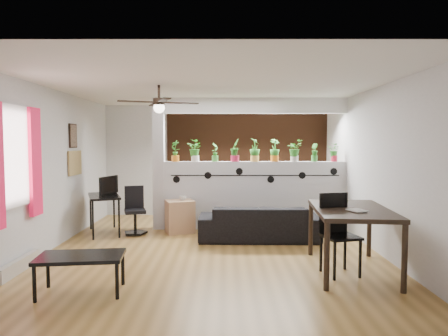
# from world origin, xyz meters

# --- Properties ---
(room_shell) EXTENTS (6.30, 7.10, 2.90)m
(room_shell) POSITION_xyz_m (0.00, 0.00, 1.30)
(room_shell) COLOR olive
(room_shell) RESTS_ON ground
(partition_wall) EXTENTS (3.60, 0.18, 1.35)m
(partition_wall) POSITION_xyz_m (0.80, 1.50, 0.68)
(partition_wall) COLOR #BCBCC1
(partition_wall) RESTS_ON ground
(ceiling_header) EXTENTS (3.60, 0.18, 0.30)m
(ceiling_header) POSITION_xyz_m (0.80, 1.50, 2.45)
(ceiling_header) COLOR silver
(ceiling_header) RESTS_ON room_shell
(pier_column) EXTENTS (0.22, 0.20, 2.60)m
(pier_column) POSITION_xyz_m (-1.11, 1.50, 1.30)
(pier_column) COLOR #BCBCC1
(pier_column) RESTS_ON ground
(brick_panel) EXTENTS (3.90, 0.05, 2.60)m
(brick_panel) POSITION_xyz_m (0.80, 2.97, 1.30)
(brick_panel) COLOR #9D532D
(brick_panel) RESTS_ON ground
(vine_decal) EXTENTS (3.31, 0.01, 0.30)m
(vine_decal) POSITION_xyz_m (0.80, 1.40, 1.08)
(vine_decal) COLOR black
(vine_decal) RESTS_ON partition_wall
(window_assembly) EXTENTS (0.09, 1.30, 1.55)m
(window_assembly) POSITION_xyz_m (-2.56, -1.20, 1.51)
(window_assembly) COLOR white
(window_assembly) RESTS_ON room_shell
(baseboard_heater) EXTENTS (0.08, 1.00, 0.18)m
(baseboard_heater) POSITION_xyz_m (-2.54, -1.20, 0.09)
(baseboard_heater) COLOR beige
(baseboard_heater) RESTS_ON ground
(corkboard) EXTENTS (0.03, 0.60, 0.45)m
(corkboard) POSITION_xyz_m (-2.58, 0.95, 1.35)
(corkboard) COLOR #987C49
(corkboard) RESTS_ON room_shell
(framed_art) EXTENTS (0.03, 0.34, 0.44)m
(framed_art) POSITION_xyz_m (-2.58, 0.90, 1.85)
(framed_art) COLOR #8C7259
(framed_art) RESTS_ON room_shell
(ceiling_fan) EXTENTS (1.19, 1.19, 0.43)m
(ceiling_fan) POSITION_xyz_m (-0.80, -0.30, 2.31)
(ceiling_fan) COLOR black
(ceiling_fan) RESTS_ON room_shell
(potted_plant_0) EXTENTS (0.27, 0.28, 0.42)m
(potted_plant_0) POSITION_xyz_m (-0.78, 1.50, 1.58)
(potted_plant_0) COLOR orange
(potted_plant_0) RESTS_ON partition_wall
(potted_plant_1) EXTENTS (0.29, 0.28, 0.44)m
(potted_plant_1) POSITION_xyz_m (-0.38, 1.50, 1.58)
(potted_plant_1) COLOR white
(potted_plant_1) RESTS_ON partition_wall
(potted_plant_2) EXTENTS (0.21, 0.23, 0.37)m
(potted_plant_2) POSITION_xyz_m (0.01, 1.50, 1.55)
(potted_plant_2) COLOR #3D8D33
(potted_plant_2) RESTS_ON partition_wall
(potted_plant_3) EXTENTS (0.29, 0.30, 0.45)m
(potted_plant_3) POSITION_xyz_m (0.41, 1.50, 1.59)
(potted_plant_3) COLOR #BA1D43
(potted_plant_3) RESTS_ON partition_wall
(potted_plant_4) EXTENTS (0.20, 0.25, 0.46)m
(potted_plant_4) POSITION_xyz_m (0.80, 1.50, 1.59)
(potted_plant_4) COLOR #E8B251
(potted_plant_4) RESTS_ON partition_wall
(potted_plant_5) EXTENTS (0.30, 0.28, 0.45)m
(potted_plant_5) POSITION_xyz_m (1.20, 1.50, 1.59)
(potted_plant_5) COLOR orange
(potted_plant_5) RESTS_ON partition_wall
(potted_plant_6) EXTENTS (0.29, 0.28, 0.43)m
(potted_plant_6) POSITION_xyz_m (1.59, 1.50, 1.58)
(potted_plant_6) COLOR silver
(potted_plant_6) RESTS_ON partition_wall
(potted_plant_7) EXTENTS (0.18, 0.21, 0.36)m
(potted_plant_7) POSITION_xyz_m (1.98, 1.50, 1.54)
(potted_plant_7) COLOR #348B32
(potted_plant_7) RESTS_ON partition_wall
(potted_plant_8) EXTENTS (0.22, 0.22, 0.36)m
(potted_plant_8) POSITION_xyz_m (2.38, 1.50, 1.54)
(potted_plant_8) COLOR red
(potted_plant_8) RESTS_ON partition_wall
(sofa) EXTENTS (2.03, 0.83, 0.59)m
(sofa) POSITION_xyz_m (0.81, 0.59, 0.29)
(sofa) COLOR black
(sofa) RESTS_ON ground
(cube_shelf) EXTENTS (0.63, 0.59, 0.62)m
(cube_shelf) POSITION_xyz_m (-0.66, 1.16, 0.31)
(cube_shelf) COLOR tan
(cube_shelf) RESTS_ON ground
(cup) EXTENTS (0.16, 0.16, 0.09)m
(cup) POSITION_xyz_m (-0.61, 1.16, 0.67)
(cup) COLOR gray
(cup) RESTS_ON cube_shelf
(computer_desk) EXTENTS (0.86, 1.14, 0.73)m
(computer_desk) POSITION_xyz_m (-2.09, 1.07, 0.66)
(computer_desk) COLOR black
(computer_desk) RESTS_ON ground
(monitor) EXTENTS (0.34, 0.15, 0.19)m
(monitor) POSITION_xyz_m (-2.09, 1.22, 0.83)
(monitor) COLOR black
(monitor) RESTS_ON computer_desk
(office_chair) EXTENTS (0.47, 0.47, 0.89)m
(office_chair) POSITION_xyz_m (-1.49, 1.02, 0.39)
(office_chair) COLOR black
(office_chair) RESTS_ON ground
(dining_table) EXTENTS (1.09, 1.65, 0.86)m
(dining_table) POSITION_xyz_m (1.89, -1.16, 0.77)
(dining_table) COLOR black
(dining_table) RESTS_ON ground
(book) EXTENTS (0.25, 0.28, 0.02)m
(book) POSITION_xyz_m (1.79, -1.46, 0.87)
(book) COLOR gray
(book) RESTS_ON dining_table
(folding_chair) EXTENTS (0.52, 0.52, 1.06)m
(folding_chair) POSITION_xyz_m (1.68, -1.20, 0.62)
(folding_chair) COLOR black
(folding_chair) RESTS_ON ground
(coffee_table) EXTENTS (1.01, 0.63, 0.44)m
(coffee_table) POSITION_xyz_m (-1.45, -1.94, 0.40)
(coffee_table) COLOR black
(coffee_table) RESTS_ON ground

